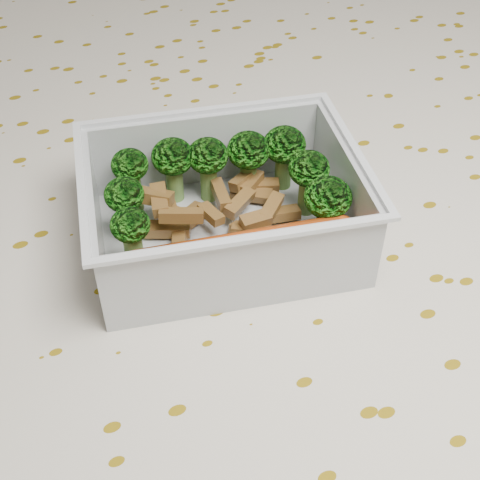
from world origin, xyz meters
name	(u,v)px	position (x,y,z in m)	size (l,w,h in m)	color
dining_table	(242,352)	(0.00, 0.00, 0.67)	(1.40, 0.90, 0.75)	brown
tablecloth	(242,305)	(0.00, 0.00, 0.72)	(1.46, 0.96, 0.19)	beige
lunch_container	(224,216)	(0.00, 0.02, 0.78)	(0.19, 0.16, 0.06)	silver
broccoli_florets	(227,174)	(0.01, 0.04, 0.79)	(0.14, 0.11, 0.05)	#608C3F
meat_pile	(215,208)	(0.00, 0.04, 0.77)	(0.10, 0.06, 0.03)	brown
sausage	(242,251)	(-0.01, -0.01, 0.78)	(0.14, 0.05, 0.02)	#B54012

